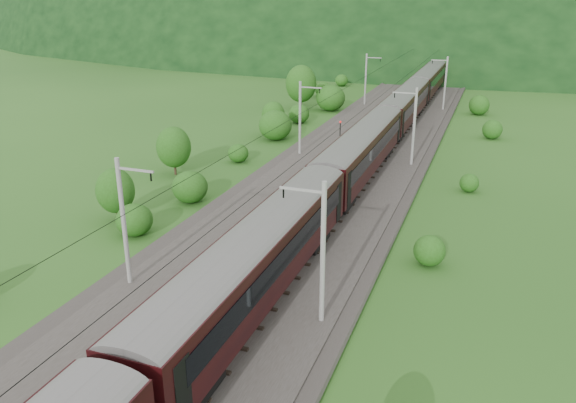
% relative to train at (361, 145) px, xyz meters
% --- Properties ---
extents(ground, '(600.00, 600.00, 0.00)m').
position_rel_train_xyz_m(ground, '(-2.40, -24.71, -3.86)').
color(ground, '#224D18').
rests_on(ground, ground).
extents(railbed, '(14.00, 220.00, 0.30)m').
position_rel_train_xyz_m(railbed, '(-2.40, -14.71, -3.71)').
color(railbed, '#38332D').
rests_on(railbed, ground).
extents(track_left, '(2.40, 220.00, 0.27)m').
position_rel_train_xyz_m(track_left, '(-4.80, -14.71, -3.49)').
color(track_left, brown).
rests_on(track_left, railbed).
extents(track_right, '(2.40, 220.00, 0.27)m').
position_rel_train_xyz_m(track_right, '(-0.00, -14.71, -3.49)').
color(track_right, brown).
rests_on(track_right, railbed).
extents(catenary_left, '(2.54, 192.28, 8.00)m').
position_rel_train_xyz_m(catenary_left, '(-8.52, 7.29, 0.64)').
color(catenary_left, gray).
rests_on(catenary_left, railbed).
extents(catenary_right, '(2.54, 192.28, 8.00)m').
position_rel_train_xyz_m(catenary_right, '(3.72, 7.29, 0.64)').
color(catenary_right, gray).
rests_on(catenary_right, railbed).
extents(overhead_wires, '(4.83, 198.00, 0.03)m').
position_rel_train_xyz_m(overhead_wires, '(-2.40, -14.71, 3.24)').
color(overhead_wires, black).
rests_on(overhead_wires, ground).
extents(mountain_main, '(504.00, 360.00, 244.00)m').
position_rel_train_xyz_m(mountain_main, '(-2.40, 235.29, -3.86)').
color(mountain_main, black).
rests_on(mountain_main, ground).
extents(mountain_ridge, '(336.00, 280.00, 132.00)m').
position_rel_train_xyz_m(mountain_ridge, '(-122.40, 275.29, -3.86)').
color(mountain_ridge, black).
rests_on(mountain_ridge, ground).
extents(train, '(3.30, 181.80, 5.76)m').
position_rel_train_xyz_m(train, '(0.00, 0.00, 0.00)').
color(train, black).
rests_on(train, ground).
extents(hazard_post_near, '(0.14, 0.14, 1.29)m').
position_rel_train_xyz_m(hazard_post_near, '(-2.41, 32.94, -2.92)').
color(hazard_post_near, red).
rests_on(hazard_post_near, railbed).
extents(hazard_post_far, '(0.17, 0.17, 1.62)m').
position_rel_train_xyz_m(hazard_post_far, '(-1.72, 29.94, -2.75)').
color(hazard_post_far, red).
rests_on(hazard_post_far, railbed).
extents(signal, '(0.21, 0.21, 1.88)m').
position_rel_train_xyz_m(signal, '(-6.58, 16.93, -2.46)').
color(signal, black).
rests_on(signal, railbed).
extents(vegetation_left, '(11.65, 146.51, 6.86)m').
position_rel_train_xyz_m(vegetation_left, '(-15.66, -2.02, -1.60)').
color(vegetation_left, '#244F15').
rests_on(vegetation_left, ground).
extents(vegetation_right, '(6.49, 107.14, 2.67)m').
position_rel_train_xyz_m(vegetation_right, '(9.15, -2.83, -2.77)').
color(vegetation_right, '#244F15').
rests_on(vegetation_right, ground).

